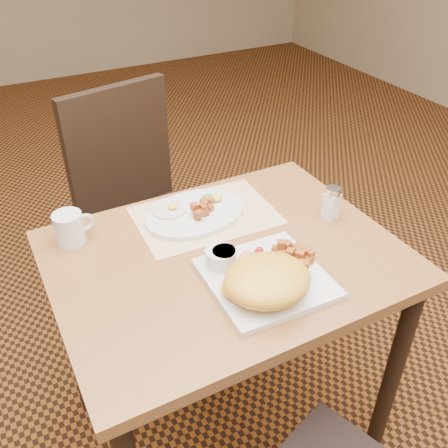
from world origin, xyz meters
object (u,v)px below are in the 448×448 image
at_px(table, 226,285).
at_px(plate_square, 266,278).
at_px(chair_far, 140,204).
at_px(salt_shaker, 332,203).
at_px(coffee_mug, 70,228).
at_px(plate_oval, 195,213).

xyz_separation_m(table, plate_square, (0.04, -0.14, 0.12)).
bearing_deg(table, chair_far, 91.81).
relative_size(table, salt_shaker, 9.00).
distance_m(table, coffee_mug, 0.45).
relative_size(table, chair_far, 0.93).
bearing_deg(plate_square, salt_shaker, 25.79).
bearing_deg(plate_oval, table, -90.88).
xyz_separation_m(plate_square, salt_shaker, (0.31, 0.15, 0.04)).
bearing_deg(salt_shaker, plate_oval, 151.36).
xyz_separation_m(table, plate_oval, (0.00, 0.20, 0.12)).
height_order(chair_far, coffee_mug, chair_far).
bearing_deg(coffee_mug, chair_far, 52.12).
relative_size(plate_oval, coffee_mug, 2.76).
bearing_deg(chair_far, plate_oval, 80.92).
bearing_deg(plate_square, table, 103.90).
bearing_deg(chair_far, coffee_mug, 40.10).
height_order(table, coffee_mug, coffee_mug).
xyz_separation_m(salt_shaker, coffee_mug, (-0.69, 0.23, -0.01)).
relative_size(plate_square, coffee_mug, 2.54).
bearing_deg(plate_square, plate_oval, 95.42).
relative_size(table, coffee_mug, 8.16).
bearing_deg(table, plate_oval, 89.12).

